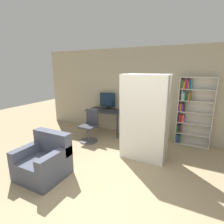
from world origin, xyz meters
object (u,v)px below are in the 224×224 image
at_px(armchair, 45,161).
at_px(mattress_far, 148,116).
at_px(monitor, 107,101).
at_px(office_chair, 89,128).
at_px(bookshelf, 191,111).
at_px(mattress_near, 143,120).

bearing_deg(armchair, mattress_far, 50.10).
bearing_deg(monitor, mattress_far, -32.08).
relative_size(office_chair, mattress_far, 0.48).
relative_size(bookshelf, armchair, 2.20).
bearing_deg(monitor, office_chair, -93.06).
xyz_separation_m(monitor, mattress_far, (1.65, -1.04, -0.07)).
bearing_deg(monitor, mattress_near, -40.65).
xyz_separation_m(monitor, office_chair, (-0.05, -1.01, -0.67)).
distance_m(bookshelf, mattress_near, 1.73).
bearing_deg(office_chair, monitor, 86.94).
xyz_separation_m(monitor, mattress_near, (1.65, -1.42, -0.06)).
distance_m(mattress_near, armchair, 2.20).
bearing_deg(mattress_far, armchair, -129.90).
xyz_separation_m(office_chair, armchair, (0.18, -1.85, -0.06)).
bearing_deg(armchair, mattress_near, 43.38).
relative_size(bookshelf, mattress_far, 0.95).
height_order(bookshelf, armchair, bookshelf).
xyz_separation_m(office_chair, mattress_near, (1.71, -0.41, 0.60)).
relative_size(monitor, mattress_far, 0.28).
distance_m(bookshelf, armchair, 3.85).
bearing_deg(mattress_far, monitor, 147.92).
bearing_deg(monitor, bookshelf, 1.14).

